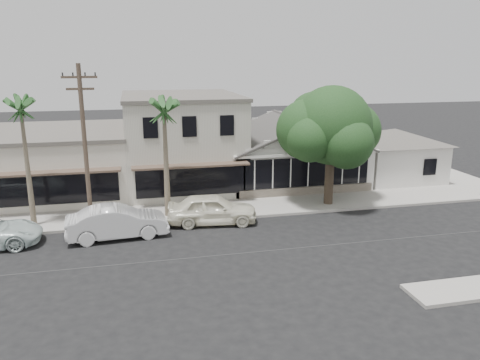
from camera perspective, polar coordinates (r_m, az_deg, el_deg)
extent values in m
plane|color=black|center=(23.51, 4.07, -8.56)|extent=(140.00, 140.00, 0.00)
cube|color=#9E9991|center=(28.92, -15.41, -4.40)|extent=(90.00, 3.50, 0.15)
cube|color=silver|center=(35.90, 5.95, 2.09)|extent=(10.00, 8.00, 3.00)
cube|color=black|center=(32.13, 8.29, 0.98)|extent=(8.80, 0.10, 2.00)
cube|color=#60564C|center=(32.49, 8.19, -1.41)|extent=(9.60, 0.18, 0.70)
cube|color=silver|center=(38.45, 18.10, 2.27)|extent=(6.00, 6.00, 3.00)
cube|color=beige|center=(34.83, -7.12, 4.60)|extent=(8.00, 10.00, 6.50)
cube|color=silver|center=(35.31, -21.74, 1.90)|extent=(10.00, 10.00, 4.20)
cylinder|color=brown|center=(26.39, -18.34, 3.53)|extent=(0.24, 0.24, 9.00)
cube|color=brown|center=(25.98, -19.02, 11.78)|extent=(1.80, 0.12, 0.12)
cube|color=brown|center=(26.01, -18.91, 10.46)|extent=(1.40, 0.12, 0.12)
imported|color=white|center=(26.88, -3.41, -3.55)|extent=(5.29, 2.64, 1.73)
imported|color=silver|center=(25.59, -14.73, -4.98)|extent=(5.37, 2.26, 1.73)
cylinder|color=#46392A|center=(30.46, 10.79, -0.33)|extent=(0.57, 0.57, 3.03)
sphere|color=#1A3A18|center=(29.74, 11.13, 6.56)|extent=(4.92, 4.92, 4.92)
sphere|color=#1A3A18|center=(31.04, 13.56, 5.87)|extent=(3.60, 3.60, 3.60)
sphere|color=#1A3A18|center=(29.55, 8.11, 6.08)|extent=(3.79, 3.79, 3.79)
sphere|color=#1A3A18|center=(28.76, 12.88, 4.48)|extent=(3.22, 3.22, 3.22)
sphere|color=#1A3A18|center=(30.87, 9.04, 7.47)|extent=(3.41, 3.41, 3.41)
sphere|color=#1A3A18|center=(31.33, 12.13, 8.13)|extent=(3.03, 3.03, 3.03)
sphere|color=#1A3A18|center=(28.50, 8.54, 4.98)|extent=(2.84, 2.84, 2.84)
cone|color=#726651|center=(27.57, -8.98, 1.55)|extent=(0.38, 0.38, 6.18)
cone|color=#726651|center=(28.04, -24.43, 0.95)|extent=(0.33, 0.33, 6.49)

